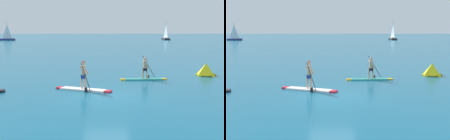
% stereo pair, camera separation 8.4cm
% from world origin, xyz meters
% --- Properties ---
extents(ground, '(440.00, 440.00, 0.00)m').
position_xyz_m(ground, '(0.00, 0.00, 0.00)').
color(ground, '#145B7A').
extents(paddleboarder_mid_center, '(3.44, 1.71, 1.80)m').
position_xyz_m(paddleboarder_mid_center, '(-1.35, 1.69, 0.36)').
color(paddleboarder_mid_center, white).
rests_on(paddleboarder_mid_center, ground).
extents(paddleboarder_far_right, '(3.35, 0.89, 1.75)m').
position_xyz_m(paddleboarder_far_right, '(2.76, 5.29, 0.37)').
color(paddleboarder_far_right, teal).
rests_on(paddleboarder_far_right, ground).
extents(race_marker_buoy, '(1.82, 1.82, 0.96)m').
position_xyz_m(race_marker_buoy, '(7.88, 7.19, 0.42)').
color(race_marker_buoy, yellow).
rests_on(race_marker_buoy, ground).
extents(sailboat_left_horizon, '(4.88, 2.64, 5.72)m').
position_xyz_m(sailboat_left_horizon, '(-31.90, 80.48, 0.82)').
color(sailboat_left_horizon, navy).
rests_on(sailboat_left_horizon, ground).
extents(sailboat_right_horizon, '(1.80, 6.49, 6.17)m').
position_xyz_m(sailboat_right_horizon, '(20.56, 85.02, 0.72)').
color(sailboat_right_horizon, black).
rests_on(sailboat_right_horizon, ground).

